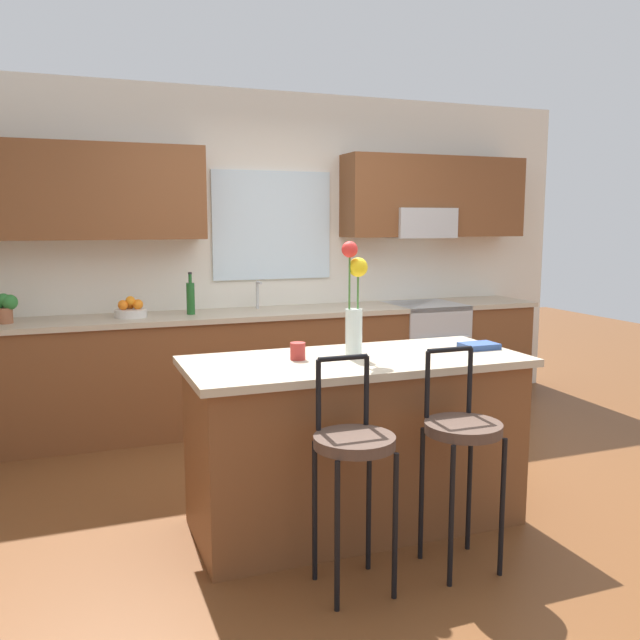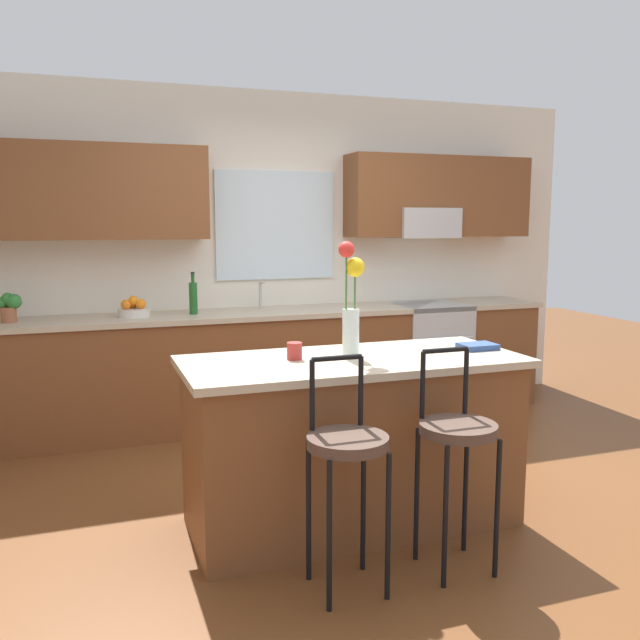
{
  "view_description": "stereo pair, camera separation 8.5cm",
  "coord_description": "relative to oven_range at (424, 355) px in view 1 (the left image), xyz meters",
  "views": [
    {
      "loc": [
        -1.64,
        -3.48,
        1.63
      ],
      "look_at": [
        -0.12,
        0.55,
        1.0
      ],
      "focal_mm": 37.7,
      "sensor_mm": 36.0,
      "label": 1
    },
    {
      "loc": [
        -1.56,
        -3.51,
        1.63
      ],
      "look_at": [
        -0.12,
        0.55,
        1.0
      ],
      "focal_mm": 37.7,
      "sensor_mm": 36.0,
      "label": 2
    }
  ],
  "objects": [
    {
      "name": "cookbook",
      "position": [
        -0.77,
        -1.98,
        0.48
      ],
      "size": [
        0.2,
        0.15,
        0.03
      ],
      "primitive_type": "cube",
      "color": "navy",
      "rests_on": "kitchen_island"
    },
    {
      "name": "oven_range",
      "position": [
        0.0,
        0.0,
        0.0
      ],
      "size": [
        0.6,
        0.64,
        0.92
      ],
      "color": "#B7BABC",
      "rests_on": "ground"
    },
    {
      "name": "fruit_bowl_oranges",
      "position": [
        -2.5,
        0.03,
        0.51
      ],
      "size": [
        0.24,
        0.24,
        0.16
      ],
      "color": "silver",
      "rests_on": "counter_run"
    },
    {
      "name": "mug_ceramic",
      "position": [
        -1.83,
        -1.91,
        0.51
      ],
      "size": [
        0.08,
        0.08,
        0.09
      ],
      "primitive_type": "cylinder",
      "color": "#A52D28",
      "rests_on": "kitchen_island"
    },
    {
      "name": "sink_faucet",
      "position": [
        -1.47,
        0.17,
        0.6
      ],
      "size": [
        0.02,
        0.13,
        0.23
      ],
      "color": "#B7BABC",
      "rests_on": "counter_run"
    },
    {
      "name": "potted_plant_small",
      "position": [
        -3.36,
        0.02,
        0.58
      ],
      "size": [
        0.18,
        0.12,
        0.21
      ],
      "color": "#9E5B3D",
      "rests_on": "counter_run"
    },
    {
      "name": "bar_stool_near",
      "position": [
        -1.8,
        -2.57,
        0.18
      ],
      "size": [
        0.36,
        0.36,
        1.04
      ],
      "color": "black",
      "rests_on": "ground"
    },
    {
      "name": "ground_plane",
      "position": [
        -1.3,
        -1.68,
        -0.46
      ],
      "size": [
        14.0,
        14.0,
        0.0
      ],
      "primitive_type": "plane",
      "color": "brown"
    },
    {
      "name": "back_wall_assembly",
      "position": [
        -1.27,
        0.31,
        1.05
      ],
      "size": [
        5.6,
        0.5,
        2.7
      ],
      "color": "silver",
      "rests_on": "ground"
    },
    {
      "name": "kitchen_island",
      "position": [
        -1.53,
        -1.97,
        0.0
      ],
      "size": [
        1.8,
        0.78,
        0.92
      ],
      "color": "brown",
      "rests_on": "ground"
    },
    {
      "name": "counter_run",
      "position": [
        -1.3,
        0.02,
        0.01
      ],
      "size": [
        4.56,
        0.64,
        0.92
      ],
      "color": "brown",
      "rests_on": "ground"
    },
    {
      "name": "bar_stool_middle",
      "position": [
        -1.25,
        -2.57,
        0.18
      ],
      "size": [
        0.36,
        0.36,
        1.04
      ],
      "color": "black",
      "rests_on": "ground"
    },
    {
      "name": "flower_vase",
      "position": [
        -1.54,
        -1.96,
        0.76
      ],
      "size": [
        0.14,
        0.1,
        0.61
      ],
      "color": "silver",
      "rests_on": "kitchen_island"
    },
    {
      "name": "bottle_olive_oil",
      "position": [
        -2.05,
        0.02,
        0.59
      ],
      "size": [
        0.06,
        0.06,
        0.33
      ],
      "color": "#1E5923",
      "rests_on": "counter_run"
    }
  ]
}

